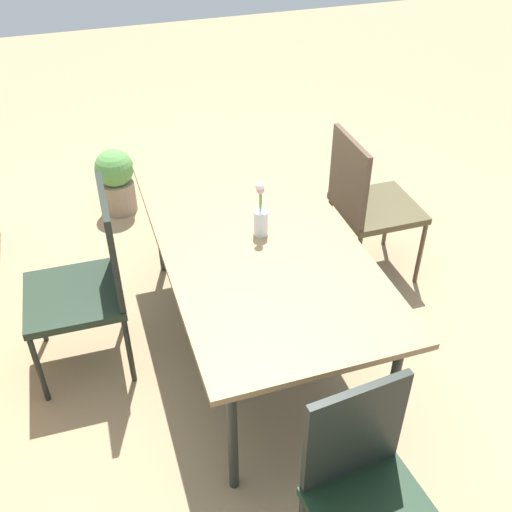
{
  "coord_description": "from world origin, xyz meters",
  "views": [
    {
      "loc": [
        -2.34,
        0.67,
        2.41
      ],
      "look_at": [
        -0.08,
        -0.06,
        0.6
      ],
      "focal_mm": 42.25,
      "sensor_mm": 36.0,
      "label": 1
    }
  ],
  "objects_px": {
    "flower_vase": "(261,216)",
    "dining_table": "(256,245)",
    "chair_near_right": "(367,200)",
    "chair_end_left": "(367,488)",
    "potted_plant": "(116,180)",
    "chair_far_side": "(89,278)"
  },
  "relations": [
    {
      "from": "dining_table",
      "to": "flower_vase",
      "type": "distance_m",
      "value": 0.15
    },
    {
      "from": "flower_vase",
      "to": "potted_plant",
      "type": "height_order",
      "value": "flower_vase"
    },
    {
      "from": "chair_near_right",
      "to": "chair_end_left",
      "type": "height_order",
      "value": "chair_near_right"
    },
    {
      "from": "chair_far_side",
      "to": "flower_vase",
      "type": "xyz_separation_m",
      "value": [
        -0.13,
        -0.84,
        0.27
      ]
    },
    {
      "from": "chair_near_right",
      "to": "chair_far_side",
      "type": "xyz_separation_m",
      "value": [
        -0.25,
        1.62,
        0.02
      ]
    },
    {
      "from": "chair_near_right",
      "to": "chair_far_side",
      "type": "distance_m",
      "value": 1.64
    },
    {
      "from": "dining_table",
      "to": "chair_near_right",
      "type": "height_order",
      "value": "chair_near_right"
    },
    {
      "from": "chair_end_left",
      "to": "flower_vase",
      "type": "relative_size",
      "value": 3.12
    },
    {
      "from": "potted_plant",
      "to": "dining_table",
      "type": "bearing_deg",
      "value": -161.61
    },
    {
      "from": "chair_end_left",
      "to": "potted_plant",
      "type": "height_order",
      "value": "chair_end_left"
    },
    {
      "from": "chair_end_left",
      "to": "chair_far_side",
      "type": "bearing_deg",
      "value": -66.19
    },
    {
      "from": "dining_table",
      "to": "flower_vase",
      "type": "xyz_separation_m",
      "value": [
        0.02,
        -0.03,
        0.15
      ]
    },
    {
      "from": "dining_table",
      "to": "chair_far_side",
      "type": "xyz_separation_m",
      "value": [
        0.15,
        0.81,
        -0.12
      ]
    },
    {
      "from": "chair_end_left",
      "to": "chair_far_side",
      "type": "relative_size",
      "value": 0.91
    },
    {
      "from": "chair_near_right",
      "to": "flower_vase",
      "type": "height_order",
      "value": "flower_vase"
    },
    {
      "from": "flower_vase",
      "to": "chair_near_right",
      "type": "bearing_deg",
      "value": -63.84
    },
    {
      "from": "flower_vase",
      "to": "dining_table",
      "type": "bearing_deg",
      "value": 124.68
    },
    {
      "from": "flower_vase",
      "to": "chair_end_left",
      "type": "bearing_deg",
      "value": 178.34
    },
    {
      "from": "chair_far_side",
      "to": "potted_plant",
      "type": "xyz_separation_m",
      "value": [
        1.44,
        -0.28,
        -0.3
      ]
    },
    {
      "from": "potted_plant",
      "to": "chair_near_right",
      "type": "bearing_deg",
      "value": -131.39
    },
    {
      "from": "chair_near_right",
      "to": "chair_end_left",
      "type": "bearing_deg",
      "value": -26.04
    },
    {
      "from": "chair_end_left",
      "to": "potted_plant",
      "type": "relative_size",
      "value": 1.88
    }
  ]
}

